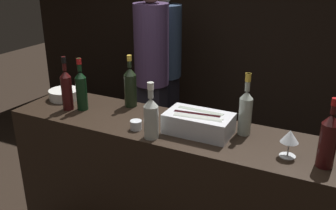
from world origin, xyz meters
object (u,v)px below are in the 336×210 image
white_wine_bottle (151,116)px  red_wine_bottle_black_foil (67,89)px  bowl_white (64,94)px  red_wine_bottle_tall (328,139)px  person_blond_tee (152,65)px  person_in_hoodie (162,60)px  rose_wine_bottle (245,110)px  wine_glass (290,137)px  red_wine_bottle_burgundy (81,89)px  champagne_bottle (130,86)px  candle_votive (136,125)px  ice_bin_with_bottles (199,122)px

white_wine_bottle → red_wine_bottle_black_foil: bearing=169.9°
bowl_white → red_wine_bottle_tall: size_ratio=0.61×
bowl_white → person_blond_tee: bearing=86.2°
red_wine_bottle_black_foil → person_in_hoodie: person_in_hoodie is taller
bowl_white → rose_wine_bottle: 1.29m
rose_wine_bottle → person_blond_tee: (-1.21, 1.12, -0.17)m
white_wine_bottle → person_blond_tee: (-0.77, 1.40, -0.16)m
wine_glass → red_wine_bottle_burgundy: bearing=178.0°
champagne_bottle → person_blond_tee: bearing=111.7°
bowl_white → candle_votive: 0.74m
rose_wine_bottle → person_blond_tee: bearing=137.2°
candle_votive → person_blond_tee: (-0.64, 1.35, -0.06)m
ice_bin_with_bottles → red_wine_bottle_black_foil: 0.90m
ice_bin_with_bottles → white_wine_bottle: bearing=-140.9°
red_wine_bottle_burgundy → red_wine_bottle_tall: red_wine_bottle_tall is taller
bowl_white → champagne_bottle: size_ratio=0.61×
bowl_white → red_wine_bottle_burgundy: (0.24, -0.10, 0.11)m
red_wine_bottle_black_foil → rose_wine_bottle: size_ratio=0.99×
red_wine_bottle_black_foil → champagne_bottle: (0.34, 0.23, -0.00)m
bowl_white → red_wine_bottle_tall: (1.73, -0.16, 0.11)m
ice_bin_with_bottles → red_wine_bottle_black_foil: size_ratio=1.06×
wine_glass → champagne_bottle: 1.09m
ice_bin_with_bottles → champagne_bottle: champagne_bottle is taller
red_wine_bottle_black_foil → champagne_bottle: 0.41m
candle_votive → person_blond_tee: person_blond_tee is taller
ice_bin_with_bottles → candle_votive: (-0.34, -0.12, -0.04)m
bowl_white → person_in_hoodie: (-0.00, 1.51, -0.11)m
candle_votive → red_wine_bottle_tall: red_wine_bottle_tall is taller
rose_wine_bottle → bowl_white: bearing=-179.5°
red_wine_bottle_tall → candle_votive: bearing=-177.4°
candle_votive → red_wine_bottle_burgundy: 0.50m
candle_votive → white_wine_bottle: size_ratio=0.21×
ice_bin_with_bottles → red_wine_bottle_black_foil: (-0.90, -0.05, 0.08)m
ice_bin_with_bottles → wine_glass: 0.51m
white_wine_bottle → rose_wine_bottle: 0.52m
rose_wine_bottle → person_blond_tee: 1.66m
red_wine_bottle_black_foil → white_wine_bottle: red_wine_bottle_black_foil is taller
red_wine_bottle_tall → red_wine_bottle_black_foil: size_ratio=0.98×
white_wine_bottle → rose_wine_bottle: bearing=31.6°
person_in_hoodie → champagne_bottle: bearing=49.3°
ice_bin_with_bottles → rose_wine_bottle: bearing=23.7°
candle_votive → white_wine_bottle: (0.13, -0.05, 0.10)m
wine_glass → red_wine_bottle_burgundy: red_wine_bottle_burgundy is taller
candle_votive → person_in_hoodie: person_in_hoodie is taller
red_wine_bottle_tall → wine_glass: bearing=174.1°
candle_votive → champagne_bottle: (-0.22, 0.30, 0.11)m
rose_wine_bottle → person_blond_tee: size_ratio=0.20×
red_wine_bottle_black_foil → rose_wine_bottle: bearing=7.6°
person_in_hoodie → bowl_white: bearing=30.2°
red_wine_bottle_black_foil → person_blond_tee: size_ratio=0.19×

